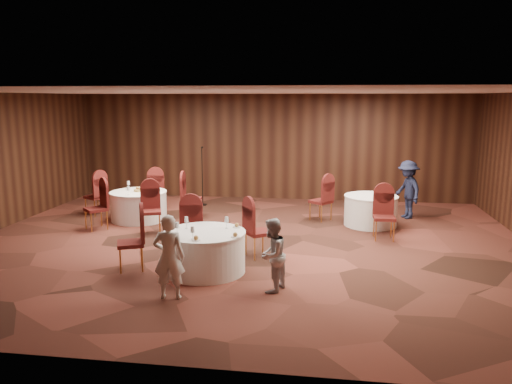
# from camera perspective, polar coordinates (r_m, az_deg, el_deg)

# --- Properties ---
(ground) EXTENTS (12.00, 12.00, 0.00)m
(ground) POSITION_cam_1_polar(r_m,az_deg,el_deg) (10.73, -1.22, -5.95)
(ground) COLOR black
(ground) RESTS_ON ground
(room_shell) EXTENTS (12.00, 12.00, 12.00)m
(room_shell) POSITION_cam_1_polar(r_m,az_deg,el_deg) (10.34, -1.26, 4.54)
(room_shell) COLOR silver
(room_shell) RESTS_ON ground
(table_main) EXTENTS (1.47, 1.47, 0.74)m
(table_main) POSITION_cam_1_polar(r_m,az_deg,el_deg) (9.02, -5.87, -6.77)
(table_main) COLOR white
(table_main) RESTS_ON ground
(table_left) EXTENTS (1.43, 1.43, 0.74)m
(table_left) POSITION_cam_1_polar(r_m,az_deg,el_deg) (13.05, -13.24, -1.52)
(table_left) COLOR white
(table_left) RESTS_ON ground
(table_right) EXTENTS (1.30, 1.30, 0.74)m
(table_right) POSITION_cam_1_polar(r_m,az_deg,el_deg) (12.50, 12.97, -2.05)
(table_right) COLOR white
(table_right) RESTS_ON ground
(chairs_main) EXTENTS (2.90, 1.90, 1.00)m
(chairs_main) POSITION_cam_1_polar(r_m,az_deg,el_deg) (9.72, -6.91, -4.73)
(chairs_main) COLOR #3F0C0F
(chairs_main) RESTS_ON ground
(chairs_left) EXTENTS (3.24, 3.00, 1.00)m
(chairs_left) POSITION_cam_1_polar(r_m,az_deg,el_deg) (13.03, -13.25, -0.99)
(chairs_left) COLOR #3F0C0F
(chairs_left) RESTS_ON ground
(chairs_right) EXTENTS (2.04, 2.20, 1.00)m
(chairs_right) POSITION_cam_1_polar(r_m,az_deg,el_deg) (12.01, 10.72, -1.86)
(chairs_right) COLOR #3F0C0F
(chairs_right) RESTS_ON ground
(tabletop_main) EXTENTS (1.15, 1.09, 0.22)m
(tabletop_main) POSITION_cam_1_polar(r_m,az_deg,el_deg) (8.77, -5.37, -4.14)
(tabletop_main) COLOR silver
(tabletop_main) RESTS_ON table_main
(tabletop_left) EXTENTS (0.88, 0.84, 0.22)m
(tabletop_left) POSITION_cam_1_polar(r_m,az_deg,el_deg) (12.97, -13.33, 0.40)
(tabletop_left) COLOR silver
(tabletop_left) RESTS_ON table_left
(tabletop_right) EXTENTS (0.08, 0.08, 0.22)m
(tabletop_right) POSITION_cam_1_polar(r_m,az_deg,el_deg) (12.21, 14.21, 0.11)
(tabletop_right) COLOR silver
(tabletop_right) RESTS_ON table_right
(mic_stand) EXTENTS (0.24, 0.24, 1.71)m
(mic_stand) POSITION_cam_1_polar(r_m,az_deg,el_deg) (14.55, -6.13, 0.47)
(mic_stand) COLOR black
(mic_stand) RESTS_ON ground
(woman_a) EXTENTS (0.53, 0.38, 1.34)m
(woman_a) POSITION_cam_1_polar(r_m,az_deg,el_deg) (7.84, -9.91, -7.32)
(woman_a) COLOR silver
(woman_a) RESTS_ON ground
(woman_b) EXTENTS (0.62, 0.70, 1.20)m
(woman_b) POSITION_cam_1_polar(r_m,az_deg,el_deg) (8.04, 1.81, -7.23)
(woman_b) COLOR #B6B7BB
(woman_b) RESTS_ON ground
(man_c) EXTENTS (0.89, 1.11, 1.50)m
(man_c) POSITION_cam_1_polar(r_m,az_deg,el_deg) (13.42, 16.94, 0.26)
(man_c) COLOR black
(man_c) RESTS_ON ground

